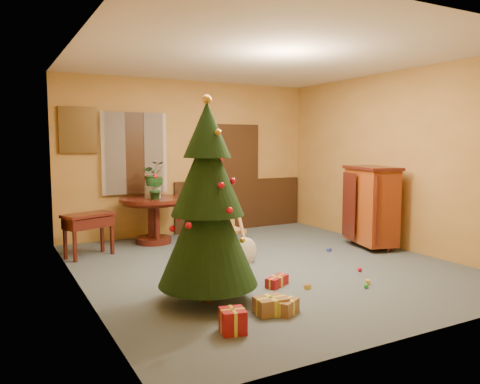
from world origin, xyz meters
TOP-DOWN VIEW (x-y plane):
  - room_envelope at (0.21, 2.70)m, footprint 5.50×5.50m
  - dining_table at (-0.94, 2.18)m, footprint 1.15×1.15m
  - urn at (-0.94, 2.18)m, footprint 0.28×0.28m
  - centerpiece_plant at (-0.94, 2.18)m, footprint 0.38×0.33m
  - chair_near at (-0.30, 0.63)m, footprint 0.42×0.42m
  - chair_far at (0.23, 2.03)m, footprint 0.56×0.56m
  - guitar at (-0.20, 0.21)m, footprint 0.52×0.63m
  - plant_stand at (-0.94, 1.98)m, footprint 0.29×0.29m
  - stand_plant at (-0.94, 1.98)m, footprint 0.29×0.26m
  - christmas_tree at (-1.35, -1.03)m, footprint 1.09×1.09m
  - writing_desk at (-2.11, 1.69)m, footprint 0.84×0.63m
  - sideboard at (2.15, 0.16)m, footprint 0.80×1.16m
  - gift_a at (-0.94, -1.67)m, footprint 0.34×0.26m
  - gift_b at (-1.50, -1.91)m, footprint 0.27×0.27m
  - gift_c at (-0.81, -1.74)m, footprint 0.33×0.30m
  - gift_d at (-0.38, -0.92)m, footprint 0.36×0.28m
  - toy_a at (1.34, 0.22)m, footprint 0.09×0.08m
  - toy_b at (0.51, -1.50)m, footprint 0.06×0.06m
  - toy_c at (0.65, -1.37)m, footprint 0.09×0.09m
  - toy_d at (0.95, -0.91)m, footprint 0.06×0.06m
  - toy_e at (-0.13, -1.19)m, footprint 0.09×0.07m

SIDE VIEW (x-z plane):
  - toy_a at x=1.34m, z-range 0.00..0.05m
  - toy_c at x=0.65m, z-range 0.00..0.05m
  - toy_e at x=-0.13m, z-range 0.00..0.05m
  - toy_b at x=0.51m, z-range 0.00..0.06m
  - toy_d at x=0.95m, z-range 0.00..0.06m
  - gift_d at x=-0.38m, z-range 0.00..0.12m
  - gift_c at x=-0.81m, z-range 0.00..0.15m
  - gift_a at x=-0.94m, z-range 0.00..0.17m
  - gift_b at x=-1.50m, z-range 0.00..0.22m
  - guitar at x=-0.20m, z-range 0.01..0.84m
  - plant_stand at x=-0.94m, z-range 0.09..0.84m
  - chair_near at x=-0.30m, z-range 0.03..0.96m
  - writing_desk at x=-2.11m, z-range 0.17..0.84m
  - chair_far at x=0.23m, z-range 0.04..1.04m
  - dining_table at x=-0.94m, z-range 0.16..0.95m
  - sideboard at x=2.15m, z-range 0.05..1.40m
  - urn at x=-0.94m, z-range 0.79..1.00m
  - stand_plant at x=-0.94m, z-range 0.75..1.18m
  - christmas_tree at x=-1.35m, z-range -0.06..2.18m
  - room_envelope at x=0.21m, z-range -1.63..3.87m
  - centerpiece_plant at x=-0.94m, z-range 1.00..1.42m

